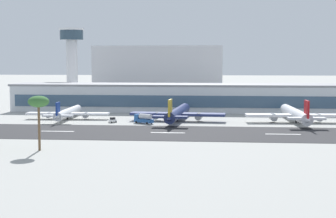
{
  "coord_description": "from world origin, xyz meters",
  "views": [
    {
      "loc": [
        17.19,
        -180.6,
        25.51
      ],
      "look_at": [
        -3.14,
        39.38,
        4.78
      ],
      "focal_mm": 55.92,
      "sensor_mm": 36.0,
      "label": 1
    }
  ],
  "objects_px": {
    "distant_hotel_block": "(159,70)",
    "palm_tree_1": "(39,103)",
    "airliner_gold_tail_gate_1": "(177,113)",
    "airliner_red_tail_gate_2": "(296,115)",
    "service_baggage_tug_0": "(113,120)",
    "control_tower": "(72,55)",
    "airliner_navy_tail_gate_0": "(67,113)",
    "terminal_building": "(186,97)",
    "service_fuel_truck_1": "(144,118)"
  },
  "relations": [
    {
      "from": "airliner_red_tail_gate_2",
      "to": "service_baggage_tug_0",
      "type": "distance_m",
      "value": 74.8
    },
    {
      "from": "terminal_building",
      "to": "airliner_gold_tail_gate_1",
      "type": "xyz_separation_m",
      "value": [
        -0.94,
        -46.11,
        -3.41
      ]
    },
    {
      "from": "terminal_building",
      "to": "service_fuel_truck_1",
      "type": "height_order",
      "value": "terminal_building"
    },
    {
      "from": "distant_hotel_block",
      "to": "airliner_navy_tail_gate_0",
      "type": "height_order",
      "value": "distant_hotel_block"
    },
    {
      "from": "service_fuel_truck_1",
      "to": "airliner_navy_tail_gate_0",
      "type": "bearing_deg",
      "value": 16.28
    },
    {
      "from": "service_baggage_tug_0",
      "to": "airliner_navy_tail_gate_0",
      "type": "bearing_deg",
      "value": -69.83
    },
    {
      "from": "airliner_navy_tail_gate_0",
      "to": "terminal_building",
      "type": "bearing_deg",
      "value": -50.96
    },
    {
      "from": "terminal_building",
      "to": "service_baggage_tug_0",
      "type": "relative_size",
      "value": 51.49
    },
    {
      "from": "service_fuel_truck_1",
      "to": "palm_tree_1",
      "type": "height_order",
      "value": "palm_tree_1"
    },
    {
      "from": "airliner_gold_tail_gate_1",
      "to": "service_baggage_tug_0",
      "type": "bearing_deg",
      "value": 107.87
    },
    {
      "from": "terminal_building",
      "to": "airliner_gold_tail_gate_1",
      "type": "distance_m",
      "value": 46.25
    },
    {
      "from": "distant_hotel_block",
      "to": "palm_tree_1",
      "type": "distance_m",
      "value": 244.31
    },
    {
      "from": "airliner_navy_tail_gate_0",
      "to": "palm_tree_1",
      "type": "relative_size",
      "value": 2.66
    },
    {
      "from": "service_fuel_truck_1",
      "to": "terminal_building",
      "type": "bearing_deg",
      "value": -69.78
    },
    {
      "from": "terminal_building",
      "to": "airliner_navy_tail_gate_0",
      "type": "xyz_separation_m",
      "value": [
        -48.76,
        -42.5,
        -4.05
      ]
    },
    {
      "from": "control_tower",
      "to": "airliner_gold_tail_gate_1",
      "type": "relative_size",
      "value": 0.87
    },
    {
      "from": "control_tower",
      "to": "palm_tree_1",
      "type": "height_order",
      "value": "control_tower"
    },
    {
      "from": "airliner_navy_tail_gate_0",
      "to": "control_tower",
      "type": "bearing_deg",
      "value": 12.16
    },
    {
      "from": "distant_hotel_block",
      "to": "service_baggage_tug_0",
      "type": "xyz_separation_m",
      "value": [
        0.26,
        -177.23,
        -16.82
      ]
    },
    {
      "from": "service_baggage_tug_0",
      "to": "palm_tree_1",
      "type": "relative_size",
      "value": 0.22
    },
    {
      "from": "palm_tree_1",
      "to": "distant_hotel_block",
      "type": "bearing_deg",
      "value": 88.28
    },
    {
      "from": "airliner_navy_tail_gate_0",
      "to": "service_baggage_tug_0",
      "type": "xyz_separation_m",
      "value": [
        21.79,
        -9.96,
        -1.7
      ]
    },
    {
      "from": "airliner_gold_tail_gate_1",
      "to": "palm_tree_1",
      "type": "bearing_deg",
      "value": 159.5
    },
    {
      "from": "terminal_building",
      "to": "airliner_gold_tail_gate_1",
      "type": "bearing_deg",
      "value": -91.16
    },
    {
      "from": "service_fuel_truck_1",
      "to": "palm_tree_1",
      "type": "distance_m",
      "value": 69.46
    },
    {
      "from": "distant_hotel_block",
      "to": "airliner_gold_tail_gate_1",
      "type": "height_order",
      "value": "distant_hotel_block"
    },
    {
      "from": "terminal_building",
      "to": "distant_hotel_block",
      "type": "height_order",
      "value": "distant_hotel_block"
    },
    {
      "from": "airliner_gold_tail_gate_1",
      "to": "palm_tree_1",
      "type": "relative_size",
      "value": 3.28
    },
    {
      "from": "service_fuel_truck_1",
      "to": "service_baggage_tug_0",
      "type": "bearing_deg",
      "value": 27.64
    },
    {
      "from": "control_tower",
      "to": "distant_hotel_block",
      "type": "xyz_separation_m",
      "value": [
        44.09,
        78.13,
        -10.9
      ]
    },
    {
      "from": "airliner_navy_tail_gate_0",
      "to": "service_baggage_tug_0",
      "type": "bearing_deg",
      "value": -116.62
    },
    {
      "from": "terminal_building",
      "to": "palm_tree_1",
      "type": "xyz_separation_m",
      "value": [
        -34.57,
        -119.39,
        6.72
      ]
    },
    {
      "from": "airliner_gold_tail_gate_1",
      "to": "palm_tree_1",
      "type": "distance_m",
      "value": 81.26
    },
    {
      "from": "airliner_red_tail_gate_2",
      "to": "palm_tree_1",
      "type": "xyz_separation_m",
      "value": [
        -82.13,
        -72.78,
        10.13
      ]
    },
    {
      "from": "terminal_building",
      "to": "palm_tree_1",
      "type": "height_order",
      "value": "palm_tree_1"
    },
    {
      "from": "airliner_gold_tail_gate_1",
      "to": "terminal_building",
      "type": "bearing_deg",
      "value": 2.99
    },
    {
      "from": "airliner_gold_tail_gate_1",
      "to": "service_baggage_tug_0",
      "type": "xyz_separation_m",
      "value": [
        -26.03,
        -6.35,
        -2.34
      ]
    },
    {
      "from": "airliner_navy_tail_gate_0",
      "to": "palm_tree_1",
      "type": "bearing_deg",
      "value": -171.59
    },
    {
      "from": "terminal_building",
      "to": "distant_hotel_block",
      "type": "xyz_separation_m",
      "value": [
        -27.23,
        124.76,
        11.07
      ]
    },
    {
      "from": "airliner_gold_tail_gate_1",
      "to": "palm_tree_1",
      "type": "xyz_separation_m",
      "value": [
        -33.63,
        -73.28,
        10.13
      ]
    },
    {
      "from": "airliner_red_tail_gate_2",
      "to": "palm_tree_1",
      "type": "relative_size",
      "value": 3.28
    },
    {
      "from": "airliner_red_tail_gate_2",
      "to": "service_baggage_tug_0",
      "type": "xyz_separation_m",
      "value": [
        -74.53,
        -5.85,
        -2.34
      ]
    },
    {
      "from": "terminal_building",
      "to": "airliner_gold_tail_gate_1",
      "type": "relative_size",
      "value": 3.44
    },
    {
      "from": "airliner_gold_tail_gate_1",
      "to": "airliner_red_tail_gate_2",
      "type": "height_order",
      "value": "airliner_red_tail_gate_2"
    },
    {
      "from": "airliner_navy_tail_gate_0",
      "to": "palm_tree_1",
      "type": "xyz_separation_m",
      "value": [
        14.18,
        -76.89,
        10.77
      ]
    },
    {
      "from": "airliner_red_tail_gate_2",
      "to": "service_baggage_tug_0",
      "type": "height_order",
      "value": "airliner_red_tail_gate_2"
    },
    {
      "from": "terminal_building",
      "to": "control_tower",
      "type": "relative_size",
      "value": 3.94
    },
    {
      "from": "distant_hotel_block",
      "to": "service_baggage_tug_0",
      "type": "distance_m",
      "value": 178.03
    },
    {
      "from": "airliner_gold_tail_gate_1",
      "to": "service_baggage_tug_0",
      "type": "relative_size",
      "value": 14.97
    },
    {
      "from": "control_tower",
      "to": "airliner_gold_tail_gate_1",
      "type": "xyz_separation_m",
      "value": [
        70.38,
        -92.75,
        -25.38
      ]
    }
  ]
}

